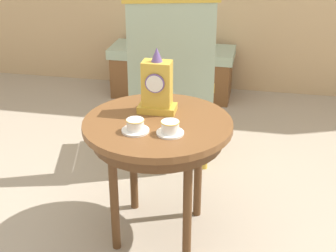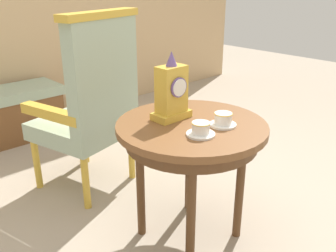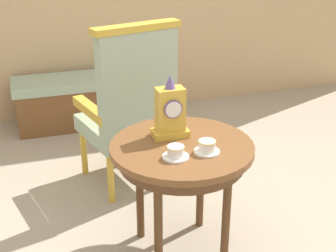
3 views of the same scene
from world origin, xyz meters
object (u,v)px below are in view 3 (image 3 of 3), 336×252
at_px(mantel_clock, 170,112).
at_px(armchair, 131,105).
at_px(side_table, 182,158).
at_px(window_bench, 77,101).
at_px(teacup_left, 176,153).
at_px(teacup_right, 207,147).

distance_m(mantel_clock, armchair, 0.68).
height_order(side_table, window_bench, side_table).
height_order(armchair, window_bench, armchair).
bearing_deg(teacup_left, side_table, 59.20).
xyz_separation_m(teacup_left, mantel_clock, (0.05, 0.24, 0.11)).
bearing_deg(armchair, window_bench, 100.19).
bearing_deg(mantel_clock, window_bench, 98.44).
bearing_deg(armchair, teacup_left, -89.44).
bearing_deg(side_table, teacup_right, -55.09).
relative_size(teacup_left, teacup_right, 1.01).
bearing_deg(teacup_right, mantel_clock, 115.47).
relative_size(mantel_clock, window_bench, 0.31).
bearing_deg(teacup_right, window_bench, 100.54).
bearing_deg(mantel_clock, teacup_right, -64.53).
distance_m(side_table, armchair, 0.77).
distance_m(teacup_left, armchair, 0.90).
bearing_deg(window_bench, teacup_right, -79.46).
height_order(side_table, mantel_clock, mantel_clock).
xyz_separation_m(teacup_right, armchair, (-0.17, 0.89, -0.09)).
relative_size(side_table, teacup_left, 5.65).
distance_m(teacup_right, armchair, 0.91).
bearing_deg(window_bench, side_table, -81.27).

